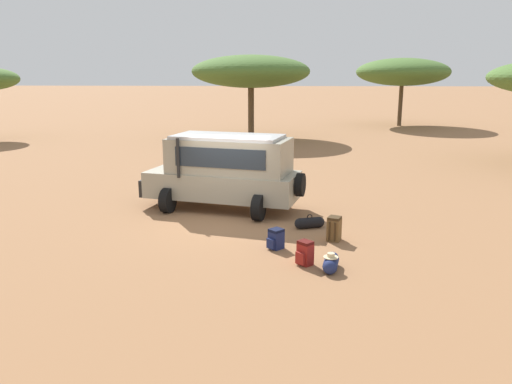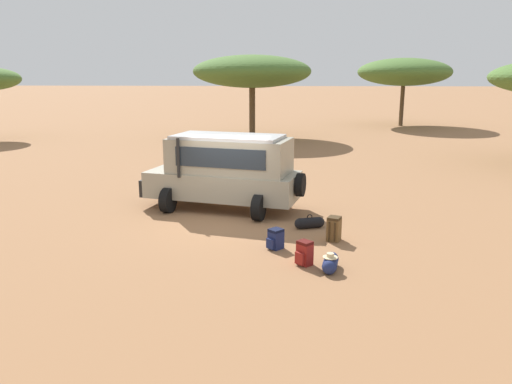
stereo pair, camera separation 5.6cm
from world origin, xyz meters
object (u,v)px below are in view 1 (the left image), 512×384
(safari_vehicle, at_px, (226,170))
(acacia_tree_left_mid, at_px, (251,72))
(duffel_bag_low_black_case, at_px, (331,263))
(backpack_near_rear_wheel, at_px, (334,229))
(backpack_cluster_center, at_px, (305,253))
(duffel_bag_soft_canvas, at_px, (309,223))
(backpack_beside_front_wheel, at_px, (276,239))
(acacia_tree_centre_back, at_px, (403,72))

(safari_vehicle, distance_m, acacia_tree_left_mid, 18.64)
(safari_vehicle, bearing_deg, duffel_bag_low_black_case, -59.11)
(duffel_bag_low_black_case, xyz_separation_m, acacia_tree_left_mid, (-3.59, 23.43, 4.29))
(backpack_near_rear_wheel, xyz_separation_m, acacia_tree_left_mid, (-3.83, 21.37, 4.14))
(backpack_cluster_center, distance_m, backpack_near_rear_wheel, 1.97)
(backpack_near_rear_wheel, distance_m, duffel_bag_soft_canvas, 1.25)
(safari_vehicle, distance_m, backpack_beside_front_wheel, 4.26)
(backpack_beside_front_wheel, bearing_deg, backpack_near_rear_wheel, 25.42)
(duffel_bag_soft_canvas, bearing_deg, backpack_cluster_center, -94.41)
(backpack_near_rear_wheel, bearing_deg, backpack_cluster_center, -115.00)
(duffel_bag_soft_canvas, height_order, acacia_tree_centre_back, acacia_tree_centre_back)
(safari_vehicle, relative_size, backpack_near_rear_wheel, 8.25)
(duffel_bag_soft_canvas, bearing_deg, safari_vehicle, 144.02)
(duffel_bag_low_black_case, height_order, acacia_tree_centre_back, acacia_tree_centre_back)
(backpack_cluster_center, height_order, acacia_tree_centre_back, acacia_tree_centre_back)
(backpack_near_rear_wheel, height_order, acacia_tree_centre_back, acacia_tree_centre_back)
(backpack_cluster_center, distance_m, duffel_bag_soft_canvas, 2.87)
(backpack_cluster_center, bearing_deg, safari_vehicle, 117.04)
(duffel_bag_low_black_case, distance_m, duffel_bag_soft_canvas, 3.15)
(safari_vehicle, bearing_deg, acacia_tree_left_mid, 91.73)
(backpack_near_rear_wheel, xyz_separation_m, acacia_tree_centre_back, (8.10, 30.43, 4.11))
(duffel_bag_low_black_case, height_order, acacia_tree_left_mid, acacia_tree_left_mid)
(safari_vehicle, relative_size, duffel_bag_low_black_case, 6.40)
(safari_vehicle, height_order, backpack_near_rear_wheel, safari_vehicle)
(safari_vehicle, height_order, duffel_bag_low_black_case, safari_vehicle)
(backpack_beside_front_wheel, height_order, acacia_tree_left_mid, acacia_tree_left_mid)
(backpack_beside_front_wheel, bearing_deg, backpack_cluster_center, -56.23)
(backpack_near_rear_wheel, bearing_deg, safari_vehicle, 137.44)
(backpack_near_rear_wheel, bearing_deg, acacia_tree_left_mid, 100.17)
(backpack_beside_front_wheel, distance_m, acacia_tree_centre_back, 32.89)
(safari_vehicle, distance_m, duffel_bag_soft_canvas, 3.49)
(backpack_beside_front_wheel, relative_size, duffel_bag_low_black_case, 0.61)
(backpack_beside_front_wheel, distance_m, duffel_bag_soft_canvas, 2.03)
(backpack_cluster_center, relative_size, duffel_bag_soft_canvas, 0.66)
(backpack_near_rear_wheel, bearing_deg, backpack_beside_front_wheel, -154.58)
(duffel_bag_low_black_case, relative_size, acacia_tree_left_mid, 0.11)
(duffel_bag_low_black_case, distance_m, acacia_tree_centre_back, 33.82)
(acacia_tree_centre_back, bearing_deg, safari_vehicle, -112.55)
(duffel_bag_soft_canvas, distance_m, acacia_tree_centre_back, 30.92)
(backpack_beside_front_wheel, bearing_deg, acacia_tree_centre_back, 72.81)
(backpack_near_rear_wheel, distance_m, duffel_bag_low_black_case, 2.08)
(backpack_beside_front_wheel, xyz_separation_m, duffel_bag_soft_canvas, (0.93, 1.81, -0.10))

